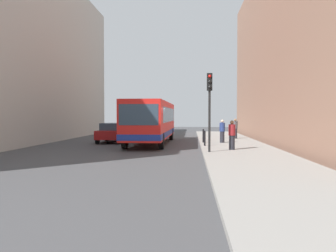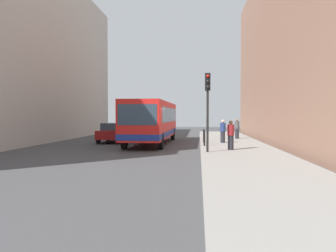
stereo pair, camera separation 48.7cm
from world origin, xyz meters
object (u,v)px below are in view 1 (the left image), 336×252
(bollard_mid, at_px, (203,136))
(pedestrian_near_signal, at_px, (232,135))
(pedestrian_mid_sidewalk, at_px, (222,131))
(pedestrian_far_sidewalk, at_px, (235,129))
(traffic_light, at_px, (210,97))
(bus, at_px, (152,120))
(bollard_near, at_px, (205,138))
(car_beside_bus, at_px, (113,132))

(bollard_mid, relative_size, pedestrian_near_signal, 0.58)
(pedestrian_mid_sidewalk, relative_size, pedestrian_far_sidewalk, 0.98)
(traffic_light, distance_m, pedestrian_far_sidewalk, 11.00)
(bollard_mid, xyz_separation_m, pedestrian_far_sidewalk, (2.79, 4.34, 0.34))
(pedestrian_mid_sidewalk, bearing_deg, pedestrian_near_signal, 142.62)
(pedestrian_mid_sidewalk, distance_m, pedestrian_far_sidewalk, 4.60)
(pedestrian_near_signal, bearing_deg, bus, 170.89)
(traffic_light, height_order, pedestrian_near_signal, traffic_light)
(bollard_near, distance_m, pedestrian_near_signal, 2.72)
(bus, xyz_separation_m, bollard_mid, (3.71, -0.55, -1.10))
(bus, height_order, pedestrian_far_sidewalk, bus)
(pedestrian_near_signal, bearing_deg, car_beside_bus, 179.05)
(pedestrian_mid_sidewalk, bearing_deg, bollard_mid, 50.61)
(pedestrian_near_signal, xyz_separation_m, pedestrian_far_sidewalk, (1.37, 9.22, 0.01))
(pedestrian_far_sidewalk, bearing_deg, traffic_light, -107.22)
(pedestrian_mid_sidewalk, bearing_deg, car_beside_bus, 39.66)
(pedestrian_near_signal, height_order, pedestrian_far_sidewalk, pedestrian_far_sidewalk)
(traffic_light, distance_m, bollard_near, 4.28)
(bollard_near, xyz_separation_m, pedestrian_near_signal, (1.41, -2.31, 0.33))
(traffic_light, xyz_separation_m, pedestrian_near_signal, (1.31, 1.25, -2.05))
(bollard_near, distance_m, pedestrian_far_sidewalk, 7.46)
(pedestrian_near_signal, relative_size, pedestrian_mid_sidewalk, 1.01)
(bus, height_order, bollard_near, bus)
(pedestrian_mid_sidewalk, bearing_deg, bollard_near, 114.16)
(pedestrian_far_sidewalk, bearing_deg, bollard_near, -114.77)
(bollard_mid, relative_size, pedestrian_far_sidewalk, 0.58)
(bus, relative_size, traffic_light, 2.70)
(bus, distance_m, pedestrian_far_sidewalk, 7.56)
(bus, xyz_separation_m, pedestrian_far_sidewalk, (6.50, 3.79, -0.76))
(pedestrian_near_signal, bearing_deg, bollard_mid, 143.66)
(bollard_near, height_order, pedestrian_far_sidewalk, pedestrian_far_sidewalk)
(bollard_near, bearing_deg, traffic_light, -88.39)
(pedestrian_near_signal, distance_m, pedestrian_far_sidewalk, 9.32)
(pedestrian_near_signal, bearing_deg, bollard_near, 159.02)
(car_beside_bus, relative_size, pedestrian_mid_sidewalk, 2.77)
(traffic_light, height_order, pedestrian_far_sidewalk, traffic_light)
(bus, distance_m, traffic_light, 7.79)
(car_beside_bus, xyz_separation_m, pedestrian_mid_sidewalk, (8.18, -1.72, 0.16))
(car_beside_bus, height_order, bollard_mid, car_beside_bus)
(pedestrian_near_signal, distance_m, pedestrian_mid_sidewalk, 4.86)
(pedestrian_far_sidewalk, bearing_deg, bus, -152.55)
(car_beside_bus, bearing_deg, pedestrian_far_sidewalk, -166.60)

